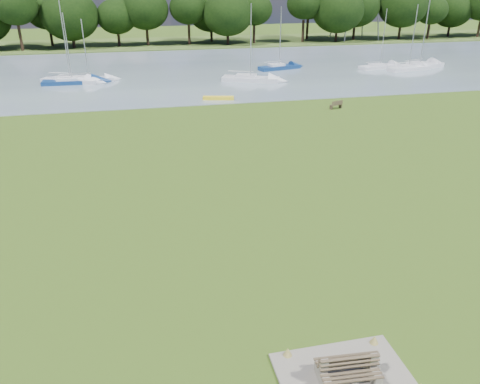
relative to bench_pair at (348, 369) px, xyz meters
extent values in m
plane|color=#596521|center=(0.00, 14.00, -0.52)|extent=(220.00, 220.00, 0.00)
cube|color=slate|center=(0.00, 56.00, -0.52)|extent=(220.00, 40.00, 0.10)
cube|color=#4C6626|center=(0.00, 86.00, -0.52)|extent=(220.00, 20.00, 0.40)
cube|color=gray|center=(0.00, 0.00, -0.47)|extent=(4.20, 3.20, 0.10)
cube|color=gray|center=(-0.79, 0.06, -0.18)|extent=(0.31, 1.12, 0.47)
cube|color=gray|center=(-0.79, 0.06, 0.24)|extent=(0.25, 0.21, 0.58)
cube|color=gray|center=(0.79, -0.06, -0.18)|extent=(0.31, 1.12, 0.47)
cube|color=gray|center=(0.79, -0.06, 0.24)|extent=(0.25, 0.21, 0.58)
cube|color=brown|center=(-0.02, -0.35, 0.06)|extent=(1.93, 0.56, 0.04)
cube|color=brown|center=(-0.01, -0.08, 0.38)|extent=(1.91, 0.27, 0.46)
cube|color=brown|center=(0.02, 0.35, 0.06)|extent=(1.93, 0.56, 0.04)
cube|color=brown|center=(0.01, 0.08, 0.38)|extent=(1.91, 0.27, 0.46)
cube|color=brown|center=(12.74, 31.73, -0.31)|extent=(0.18, 0.40, 0.40)
cube|color=brown|center=(13.83, 32.06, -0.31)|extent=(0.18, 0.40, 0.40)
cube|color=brown|center=(13.28, 31.89, -0.11)|extent=(1.38, 0.76, 0.04)
cube|color=brown|center=(13.34, 31.73, 0.10)|extent=(1.28, 0.43, 0.40)
cube|color=yellow|center=(2.73, 38.00, -0.31)|extent=(3.32, 1.48, 0.32)
cylinder|color=black|center=(-23.00, 82.00, 1.61)|extent=(0.50, 0.50, 3.85)
ellipsoid|color=black|center=(-23.00, 82.00, 6.31)|extent=(7.06, 7.06, 6.00)
cylinder|color=black|center=(-16.00, 82.00, 1.75)|extent=(0.50, 0.50, 4.14)
ellipsoid|color=black|center=(-16.00, 82.00, 6.81)|extent=(8.07, 8.07, 6.86)
cylinder|color=black|center=(-9.00, 82.00, 1.32)|extent=(0.50, 0.50, 3.27)
ellipsoid|color=black|center=(-9.00, 82.00, 5.31)|extent=(9.08, 9.08, 7.71)
cylinder|color=black|center=(-2.00, 82.00, 1.46)|extent=(0.50, 0.50, 3.56)
ellipsoid|color=black|center=(-2.00, 82.00, 5.81)|extent=(7.06, 7.06, 6.00)
cylinder|color=black|center=(5.00, 82.00, 1.61)|extent=(0.50, 0.50, 3.85)
ellipsoid|color=black|center=(5.00, 82.00, 6.31)|extent=(8.07, 8.07, 6.86)
cylinder|color=black|center=(12.00, 82.00, 1.75)|extent=(0.50, 0.50, 4.14)
ellipsoid|color=black|center=(12.00, 82.00, 6.81)|extent=(9.08, 9.08, 7.71)
cylinder|color=black|center=(19.00, 82.00, 1.32)|extent=(0.50, 0.50, 3.27)
ellipsoid|color=black|center=(19.00, 82.00, 5.31)|extent=(7.06, 7.06, 6.00)
cylinder|color=black|center=(26.00, 82.00, 1.46)|extent=(0.50, 0.50, 3.56)
ellipsoid|color=black|center=(26.00, 82.00, 5.81)|extent=(8.07, 8.07, 6.86)
cylinder|color=black|center=(33.00, 82.00, 1.61)|extent=(0.50, 0.50, 3.85)
ellipsoid|color=black|center=(33.00, 82.00, 6.31)|extent=(9.08, 9.08, 7.71)
cylinder|color=black|center=(40.00, 82.00, 1.75)|extent=(0.50, 0.50, 4.14)
ellipsoid|color=black|center=(40.00, 82.00, 6.81)|extent=(7.06, 7.06, 6.00)
cylinder|color=black|center=(47.00, 82.00, 1.32)|extent=(0.50, 0.50, 3.27)
ellipsoid|color=black|center=(47.00, 82.00, 5.31)|extent=(8.07, 8.07, 6.86)
cylinder|color=black|center=(54.00, 82.00, 1.46)|extent=(0.50, 0.50, 3.56)
ellipsoid|color=black|center=(54.00, 82.00, 5.81)|extent=(9.08, 9.08, 7.71)
cylinder|color=black|center=(61.00, 82.00, 1.61)|extent=(0.50, 0.50, 3.85)
ellipsoid|color=black|center=(61.00, 82.00, 6.31)|extent=(7.06, 7.06, 6.00)
cube|color=silver|center=(31.47, 49.19, -0.12)|extent=(6.50, 2.86, 0.70)
cube|color=silver|center=(30.98, 49.10, 0.30)|extent=(2.41, 1.76, 0.45)
cylinder|color=#A5A8AD|center=(31.47, 49.19, 4.03)|extent=(0.12, 0.12, 8.00)
cube|color=silver|center=(33.91, 50.42, -0.07)|extent=(8.08, 4.48, 0.80)
cube|color=silver|center=(33.32, 50.23, 0.41)|extent=(3.12, 2.47, 0.51)
cylinder|color=#A5A8AD|center=(33.91, 50.42, 4.41)|extent=(0.14, 0.14, 8.62)
cube|color=silver|center=(-13.28, 50.57, -0.11)|extent=(7.22, 4.64, 0.71)
cube|color=silver|center=(-13.79, 50.80, 0.32)|extent=(2.87, 2.41, 0.46)
cylinder|color=#A5A8AD|center=(-13.28, 50.57, 4.45)|extent=(0.12, 0.12, 8.83)
cube|color=silver|center=(8.28, 46.50, -0.09)|extent=(7.13, 4.55, 0.76)
cube|color=silver|center=(7.77, 46.72, 0.37)|extent=(2.83, 2.37, 0.49)
cylinder|color=#A5A8AD|center=(8.28, 46.50, 4.28)|extent=(0.13, 0.13, 8.42)
cube|color=silver|center=(28.35, 51.49, -0.16)|extent=(6.50, 3.01, 0.62)
cube|color=silver|center=(27.86, 51.39, 0.22)|extent=(2.43, 1.80, 0.40)
cylinder|color=#A5A8AD|center=(28.35, 51.49, 3.69)|extent=(0.11, 0.11, 7.44)
cube|color=silver|center=(-11.14, 50.70, -0.13)|extent=(5.91, 1.98, 0.67)
cube|color=silver|center=(-11.60, 50.67, 0.27)|extent=(2.11, 1.40, 0.43)
cylinder|color=#A5A8AD|center=(-11.14, 50.70, 3.40)|extent=(0.11, 0.11, 6.78)
cube|color=navy|center=(-12.98, 49.81, -0.14)|extent=(6.97, 1.97, 0.65)
cube|color=silver|center=(-13.54, 49.81, 0.25)|extent=(2.44, 1.54, 0.41)
cylinder|color=#A5A8AD|center=(-12.98, 49.81, 3.78)|extent=(0.11, 0.11, 7.57)
cube|color=navy|center=(14.21, 53.78, -0.10)|extent=(6.27, 3.24, 0.73)
cube|color=silver|center=(13.75, 53.65, 0.34)|extent=(2.39, 1.85, 0.47)
cylinder|color=#A5A8AD|center=(14.21, 53.78, 3.89)|extent=(0.12, 0.12, 7.67)
camera|label=1|loc=(-5.67, -9.93, 11.07)|focal=35.00mm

